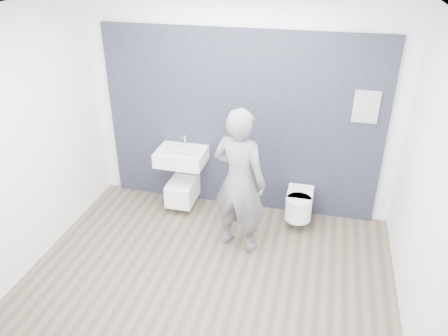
% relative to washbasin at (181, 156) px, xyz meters
% --- Properties ---
extents(ground, '(4.00, 4.00, 0.00)m').
position_rel_washbasin_xyz_m(ground, '(0.73, -1.20, -0.78)').
color(ground, brown).
rests_on(ground, ground).
extents(room_shell, '(4.00, 4.00, 4.00)m').
position_rel_washbasin_xyz_m(room_shell, '(0.73, -1.20, 0.96)').
color(room_shell, white).
rests_on(room_shell, ground).
extents(tile_wall, '(3.60, 0.06, 2.40)m').
position_rel_washbasin_xyz_m(tile_wall, '(0.73, 0.27, -0.78)').
color(tile_wall, black).
rests_on(tile_wall, ground).
extents(washbasin, '(0.64, 0.48, 0.48)m').
position_rel_washbasin_xyz_m(washbasin, '(0.00, 0.00, 0.00)').
color(washbasin, white).
rests_on(washbasin, ground).
extents(toilet_square, '(0.35, 0.51, 0.68)m').
position_rel_washbasin_xyz_m(toilet_square, '(0.00, -0.01, -0.50)').
color(toilet_square, white).
rests_on(toilet_square, ground).
extents(toilet_rounded, '(0.33, 0.57, 0.31)m').
position_rel_washbasin_xyz_m(toilet_rounded, '(1.59, -0.05, -0.47)').
color(toilet_rounded, white).
rests_on(toilet_rounded, ground).
extents(info_placard, '(0.29, 0.03, 0.39)m').
position_rel_washbasin_xyz_m(info_placard, '(2.24, 0.22, -0.78)').
color(info_placard, white).
rests_on(info_placard, ground).
extents(visitor, '(0.73, 0.58, 1.77)m').
position_rel_washbasin_xyz_m(visitor, '(0.92, -0.66, 0.11)').
color(visitor, gray).
rests_on(visitor, ground).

